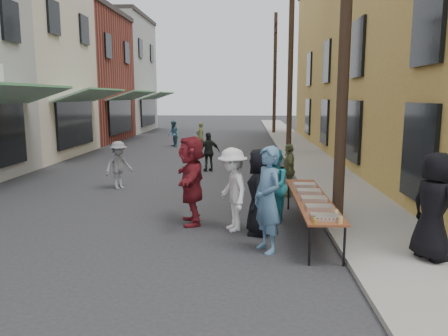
# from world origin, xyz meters

# --- Properties ---
(ground) EXTENTS (120.00, 120.00, 0.00)m
(ground) POSITION_xyz_m (0.00, 0.00, 0.00)
(ground) COLOR #28282B
(ground) RESTS_ON ground
(sidewalk) EXTENTS (2.20, 60.00, 0.10)m
(sidewalk) POSITION_xyz_m (5.00, 15.00, 0.05)
(sidewalk) COLOR gray
(sidewalk) RESTS_ON ground
(storefront_row) EXTENTS (8.00, 37.00, 9.00)m
(storefront_row) POSITION_xyz_m (-10.00, 14.96, 4.12)
(storefront_row) COLOR maroon
(storefront_row) RESTS_ON ground
(building_ochre) EXTENTS (10.00, 28.00, 10.00)m
(building_ochre) POSITION_xyz_m (11.10, 14.00, 5.00)
(building_ochre) COLOR #B68C41
(building_ochre) RESTS_ON ground
(utility_pole_near) EXTENTS (0.26, 0.26, 9.00)m
(utility_pole_near) POSITION_xyz_m (4.30, 3.00, 4.50)
(utility_pole_near) COLOR #2D2116
(utility_pole_near) RESTS_ON ground
(utility_pole_mid) EXTENTS (0.26, 0.26, 9.00)m
(utility_pole_mid) POSITION_xyz_m (4.30, 15.00, 4.50)
(utility_pole_mid) COLOR #2D2116
(utility_pole_mid) RESTS_ON ground
(utility_pole_far) EXTENTS (0.26, 0.26, 9.00)m
(utility_pole_far) POSITION_xyz_m (4.30, 27.00, 4.50)
(utility_pole_far) COLOR #2D2116
(utility_pole_far) RESTS_ON ground
(serving_table) EXTENTS (0.70, 4.00, 0.75)m
(serving_table) POSITION_xyz_m (3.55, 2.07, 0.71)
(serving_table) COLOR brown
(serving_table) RESTS_ON ground
(catering_tray_sausage) EXTENTS (0.50, 0.33, 0.08)m
(catering_tray_sausage) POSITION_xyz_m (3.55, 0.42, 0.79)
(catering_tray_sausage) COLOR maroon
(catering_tray_sausage) RESTS_ON serving_table
(catering_tray_foil_b) EXTENTS (0.50, 0.33, 0.08)m
(catering_tray_foil_b) POSITION_xyz_m (3.55, 1.07, 0.79)
(catering_tray_foil_b) COLOR #B2B2B7
(catering_tray_foil_b) RESTS_ON serving_table
(catering_tray_buns) EXTENTS (0.50, 0.33, 0.08)m
(catering_tray_buns) POSITION_xyz_m (3.55, 1.77, 0.79)
(catering_tray_buns) COLOR tan
(catering_tray_buns) RESTS_ON serving_table
(catering_tray_foil_d) EXTENTS (0.50, 0.33, 0.08)m
(catering_tray_foil_d) POSITION_xyz_m (3.55, 2.47, 0.79)
(catering_tray_foil_d) COLOR #B2B2B7
(catering_tray_foil_d) RESTS_ON serving_table
(catering_tray_buns_end) EXTENTS (0.50, 0.33, 0.08)m
(catering_tray_buns_end) POSITION_xyz_m (3.55, 3.17, 0.79)
(catering_tray_buns_end) COLOR tan
(catering_tray_buns_end) RESTS_ON serving_table
(condiment_jar_a) EXTENTS (0.07, 0.07, 0.08)m
(condiment_jar_a) POSITION_xyz_m (3.33, 0.12, 0.79)
(condiment_jar_a) COLOR #A57F26
(condiment_jar_a) RESTS_ON serving_table
(condiment_jar_b) EXTENTS (0.07, 0.07, 0.08)m
(condiment_jar_b) POSITION_xyz_m (3.33, 0.22, 0.79)
(condiment_jar_b) COLOR #A57F26
(condiment_jar_b) RESTS_ON serving_table
(condiment_jar_c) EXTENTS (0.07, 0.07, 0.08)m
(condiment_jar_c) POSITION_xyz_m (3.33, 0.32, 0.79)
(condiment_jar_c) COLOR #A57F26
(condiment_jar_c) RESTS_ON serving_table
(cup_stack) EXTENTS (0.08, 0.08, 0.12)m
(cup_stack) POSITION_xyz_m (3.75, 0.17, 0.81)
(cup_stack) COLOR tan
(cup_stack) RESTS_ON serving_table
(guest_front_a) EXTENTS (0.70, 0.95, 1.79)m
(guest_front_a) POSITION_xyz_m (2.47, 1.88, 0.89)
(guest_front_a) COLOR black
(guest_front_a) RESTS_ON ground
(guest_front_b) EXTENTS (0.75, 0.85, 1.96)m
(guest_front_b) POSITION_xyz_m (2.57, 0.86, 0.98)
(guest_front_b) COLOR teal
(guest_front_b) RESTS_ON ground
(guest_front_c) EXTENTS (0.71, 0.87, 1.67)m
(guest_front_c) POSITION_xyz_m (2.80, 2.85, 0.84)
(guest_front_c) COLOR teal
(guest_front_c) RESTS_ON ground
(guest_front_d) EXTENTS (1.03, 1.31, 1.78)m
(guest_front_d) POSITION_xyz_m (1.89, 2.13, 0.89)
(guest_front_d) COLOR white
(guest_front_d) RESTS_ON ground
(guest_front_e) EXTENTS (0.39, 0.90, 1.52)m
(guest_front_e) POSITION_xyz_m (3.40, 5.45, 0.76)
(guest_front_e) COLOR #636A3D
(guest_front_e) RESTS_ON ground
(guest_queue_back) EXTENTS (0.87, 1.91, 1.98)m
(guest_queue_back) POSITION_xyz_m (0.96, 2.58, 0.99)
(guest_queue_back) COLOR maroon
(guest_queue_back) RESTS_ON ground
(server) EXTENTS (0.90, 1.06, 1.83)m
(server) POSITION_xyz_m (5.33, 0.37, 1.02)
(server) COLOR black
(server) RESTS_ON sidewalk
(passerby_left) EXTENTS (1.03, 1.09, 1.48)m
(passerby_left) POSITION_xyz_m (-1.77, 6.24, 0.74)
(passerby_left) COLOR slate
(passerby_left) RESTS_ON ground
(passerby_mid) EXTENTS (0.95, 0.69, 1.49)m
(passerby_mid) POSITION_xyz_m (0.75, 9.55, 0.75)
(passerby_mid) COLOR black
(passerby_mid) RESTS_ON ground
(passerby_right) EXTENTS (0.60, 0.64, 1.47)m
(passerby_right) POSITION_xyz_m (-0.30, 16.42, 0.74)
(passerby_right) COLOR #5F643A
(passerby_right) RESTS_ON ground
(passerby_far) EXTENTS (0.85, 0.91, 1.51)m
(passerby_far) POSITION_xyz_m (-1.96, 17.68, 0.75)
(passerby_far) COLOR #467187
(passerby_far) RESTS_ON ground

